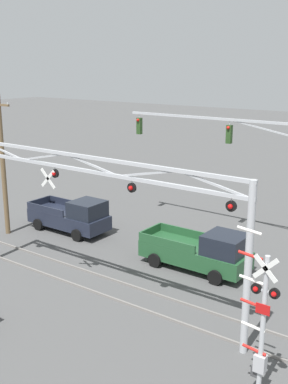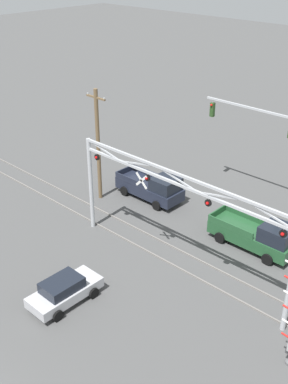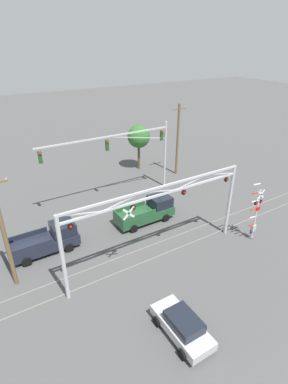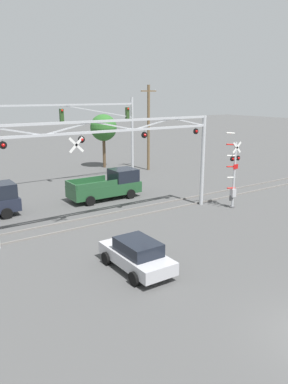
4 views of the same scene
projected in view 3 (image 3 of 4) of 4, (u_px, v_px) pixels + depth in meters
The scene contains 11 objects.
rail_track_near at pixel (156, 258), 23.01m from camera, with size 80.00×0.08×0.10m, color gray.
rail_track_far at pixel (146, 248), 24.10m from camera, with size 80.00×0.08×0.10m, color gray.
crossing_gantry at pixel (159, 211), 20.83m from camera, with size 14.32×0.29×6.27m.
crossing_signal_mast at pixel (255, 216), 24.32m from camera, with size 1.43×0.35×5.29m.
traffic_signal_span at pixel (135, 147), 30.24m from camera, with size 13.72×0.39×7.44m.
pickup_truck_lead at pixel (148, 211), 27.41m from camera, with size 5.47×2.23×2.13m.
pickup_truck_following at pixel (49, 240), 23.49m from camera, with size 5.21×2.23×2.13m.
sedan_waiting at pixel (182, 325), 16.77m from camera, with size 1.96×4.00×1.44m.
utility_pole_left at pixel (4, 232), 18.72m from camera, with size 1.80×0.28×8.24m.
utility_pole_right at pixel (178, 139), 35.56m from camera, with size 1.80×0.28×8.58m.
background_tree_beyond_span at pixel (139, 137), 37.07m from camera, with size 2.81×2.81×5.67m.
Camera 3 is at (-10.27, -0.94, 15.04)m, focal length 28.00 mm.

